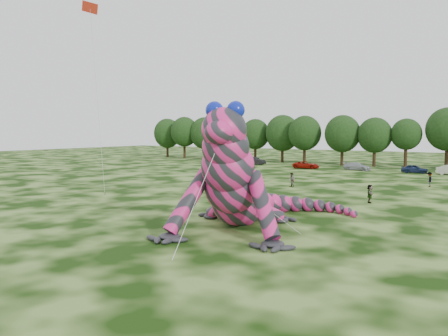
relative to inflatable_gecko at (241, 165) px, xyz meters
name	(u,v)px	position (x,y,z in m)	size (l,w,h in m)	color
ground	(230,229)	(0.06, -1.54, -4.17)	(240.00, 240.00, 0.00)	#16330A
inflatable_gecko	(241,165)	(0.00, 0.00, 0.00)	(14.03, 16.66, 8.33)	#D52375
flying_kite	(91,24)	(-16.18, 1.27, 11.84)	(3.87, 4.51, 18.28)	red
tree_0	(167,138)	(-54.50, 57.70, 0.59)	(6.91, 6.22, 9.51)	black
tree_1	(184,138)	(-48.29, 56.52, 0.74)	(6.74, 6.07, 9.81)	black
tree_2	(205,138)	(-42.96, 57.23, 0.66)	(7.04, 6.34, 9.64)	black
tree_3	(227,139)	(-35.66, 55.53, 0.56)	(5.81, 5.23, 9.44)	black
tree_4	(255,140)	(-29.58, 57.18, 0.36)	(6.22, 5.60, 9.06)	black
tree_5	(282,139)	(-23.06, 56.90, 0.73)	(7.16, 6.44, 9.80)	black
tree_6	(305,140)	(-17.50, 55.15, 0.58)	(6.52, 5.86, 9.49)	black
tree_7	(342,140)	(-10.02, 55.27, 0.57)	(6.68, 6.01, 9.48)	black
tree_8	(375,142)	(-4.16, 55.45, 0.31)	(6.14, 5.53, 8.94)	black
tree_9	(406,143)	(1.12, 55.81, 0.17)	(5.27, 4.74, 8.68)	black
tree_10	(447,138)	(7.46, 57.04, 1.09)	(7.09, 6.38, 10.50)	black
car_0	(227,160)	(-31.19, 48.07, -3.52)	(1.51, 3.76, 1.28)	silver
car_1	(254,161)	(-24.97, 48.25, -3.44)	(1.53, 4.38, 1.44)	black
car_2	(306,165)	(-13.05, 45.00, -3.53)	(2.11, 4.57, 1.27)	#9B1208
car_3	(357,166)	(-4.72, 46.48, -3.52)	(1.80, 4.42, 1.28)	#A0A4A9
car_4	(414,169)	(4.08, 46.49, -3.51)	(1.54, 3.82, 1.30)	#182649
spectator_2	(429,179)	(8.33, 29.44, -3.30)	(1.12, 0.64, 1.73)	gray
spectator_1	(292,180)	(-5.10, 20.60, -3.33)	(0.81, 0.63, 1.67)	gray
spectator_5	(370,194)	(5.33, 14.19, -3.33)	(1.54, 0.49, 1.66)	gray
spectator_4	(243,167)	(-19.01, 33.34, -3.38)	(0.77, 0.50, 1.57)	gray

